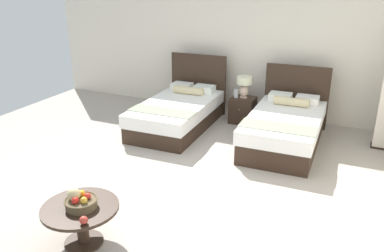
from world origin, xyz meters
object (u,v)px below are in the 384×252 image
(bed_near_corner, at_px, (285,127))
(nightstand, at_px, (243,110))
(bed_near_window, at_px, (179,112))
(vase, at_px, (236,93))
(fruit_bowl, at_px, (80,201))
(coffee_table, at_px, (81,216))
(loose_apple, at_px, (84,220))
(table_lamp, at_px, (244,84))

(bed_near_corner, bearing_deg, nightstand, 142.79)
(bed_near_window, distance_m, vase, 1.18)
(vase, xyz_separation_m, fruit_bowl, (-0.28, -4.32, -0.05))
(bed_near_window, bearing_deg, vase, 37.93)
(vase, xyz_separation_m, coffee_table, (-0.29, -4.31, -0.24))
(bed_near_window, height_order, bed_near_corner, bed_near_window)
(coffee_table, xyz_separation_m, loose_apple, (0.24, -0.23, 0.16))
(fruit_bowl, bearing_deg, nightstand, 84.58)
(bed_near_corner, height_order, loose_apple, bed_near_corner)
(vase, relative_size, coffee_table, 0.20)
(nightstand, height_order, loose_apple, loose_apple)
(bed_near_corner, distance_m, loose_apple, 4.01)
(bed_near_window, relative_size, vase, 13.36)
(coffee_table, bearing_deg, nightstand, 84.38)
(nightstand, bearing_deg, vase, -163.85)
(bed_near_corner, bearing_deg, fruit_bowl, -111.23)
(bed_near_window, bearing_deg, fruit_bowl, -80.19)
(vase, bearing_deg, bed_near_window, -142.07)
(nightstand, xyz_separation_m, fruit_bowl, (-0.41, -4.36, 0.28))
(bed_near_window, xyz_separation_m, fruit_bowl, (0.62, -3.61, 0.24))
(bed_near_corner, xyz_separation_m, nightstand, (-0.99, 0.75, -0.06))
(nightstand, distance_m, vase, 0.36)
(coffee_table, bearing_deg, loose_apple, -44.14)
(vase, bearing_deg, table_lamp, 23.49)
(coffee_table, bearing_deg, fruit_bowl, -19.30)
(bed_near_corner, distance_m, fruit_bowl, 3.88)
(coffee_table, bearing_deg, bed_near_window, 99.61)
(bed_near_corner, bearing_deg, table_lamp, 142.06)
(coffee_table, distance_m, fruit_bowl, 0.19)
(bed_near_corner, height_order, fruit_bowl, bed_near_corner)
(bed_near_window, distance_m, loose_apple, 3.94)
(table_lamp, height_order, vase, table_lamp)
(fruit_bowl, bearing_deg, coffee_table, 160.70)
(table_lamp, bearing_deg, coffee_table, -95.59)
(bed_near_corner, relative_size, fruit_bowl, 6.27)
(coffee_table, bearing_deg, vase, 86.15)
(bed_near_window, relative_size, coffee_table, 2.71)
(bed_near_window, height_order, loose_apple, bed_near_window)
(table_lamp, relative_size, fruit_bowl, 1.20)
(table_lamp, distance_m, fruit_bowl, 4.40)
(loose_apple, bearing_deg, bed_near_corner, 72.94)
(nightstand, distance_m, fruit_bowl, 4.38)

